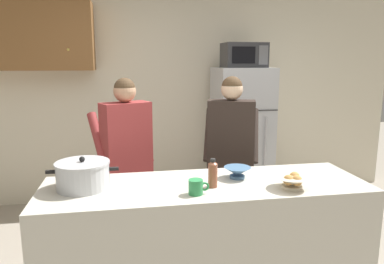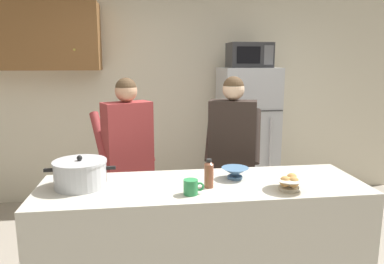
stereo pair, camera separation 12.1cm
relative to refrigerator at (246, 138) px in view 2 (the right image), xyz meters
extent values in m
cube|color=beige|center=(-0.83, 0.45, 0.47)|extent=(6.00, 0.12, 2.60)
cube|color=brown|center=(-2.43, 0.22, 1.18)|extent=(1.47, 0.34, 0.75)
sphere|color=gold|center=(-1.95, 0.05, 1.03)|extent=(0.03, 0.03, 0.03)
cube|color=beige|center=(-0.83, -1.85, -0.37)|extent=(2.19, 0.68, 0.92)
cube|color=#B7BABF|center=(0.00, 0.00, 0.00)|extent=(0.64, 0.64, 1.66)
cube|color=#333333|center=(0.00, -0.32, 0.37)|extent=(0.63, 0.01, 0.01)
cylinder|color=#B2B2B7|center=(0.18, -0.35, -0.08)|extent=(0.02, 0.02, 0.75)
cube|color=#2D2D30|center=(0.00, -0.02, 0.97)|extent=(0.48, 0.36, 0.28)
cube|color=black|center=(-0.06, -0.20, 0.97)|extent=(0.26, 0.01, 0.18)
cube|color=#59595B|center=(0.17, -0.20, 0.97)|extent=(0.11, 0.01, 0.21)
cylinder|color=black|center=(-1.29, -1.02, -0.44)|extent=(0.11, 0.11, 0.78)
cylinder|color=black|center=(-1.42, -1.08, -0.44)|extent=(0.11, 0.11, 0.78)
cube|color=#993333|center=(-1.36, -1.05, 0.26)|extent=(0.45, 0.35, 0.62)
sphere|color=tan|center=(-1.36, -1.05, 0.66)|extent=(0.19, 0.19, 0.19)
sphere|color=#4C3823|center=(-1.36, -1.05, 0.68)|extent=(0.18, 0.18, 0.18)
cylinder|color=#993333|center=(-1.22, -0.85, 0.24)|extent=(0.22, 0.37, 0.47)
cylinder|color=#993333|center=(-1.59, -1.02, 0.24)|extent=(0.22, 0.37, 0.47)
cylinder|color=black|center=(-0.38, -1.12, -0.44)|extent=(0.11, 0.11, 0.78)
cylinder|color=black|center=(-0.51, -1.08, -0.44)|extent=(0.11, 0.11, 0.78)
cube|color=#2D231E|center=(-0.45, -1.10, 0.26)|extent=(0.45, 0.31, 0.62)
sphere|color=beige|center=(-0.45, -1.10, 0.66)|extent=(0.19, 0.19, 0.19)
sphere|color=#4C3823|center=(-0.45, -1.10, 0.69)|extent=(0.18, 0.18, 0.18)
cylinder|color=#2D231E|center=(-0.22, -1.05, 0.24)|extent=(0.19, 0.37, 0.48)
cylinder|color=#2D231E|center=(-0.60, -0.93, 0.24)|extent=(0.19, 0.37, 0.48)
cylinder|color=silver|center=(-1.64, -1.80, 0.17)|extent=(0.34, 0.34, 0.16)
cylinder|color=silver|center=(-1.64, -1.80, 0.26)|extent=(0.35, 0.35, 0.02)
sphere|color=black|center=(-1.64, -1.80, 0.28)|extent=(0.04, 0.04, 0.04)
cube|color=black|center=(-1.83, -1.80, 0.21)|extent=(0.06, 0.02, 0.02)
cube|color=black|center=(-1.44, -1.80, 0.21)|extent=(0.06, 0.02, 0.02)
cylinder|color=#2D8C4C|center=(-0.94, -2.03, 0.14)|extent=(0.09, 0.09, 0.10)
torus|color=#2D8C4C|center=(-0.88, -2.03, 0.14)|extent=(0.06, 0.01, 0.06)
cylinder|color=beige|center=(-0.30, -2.03, 0.10)|extent=(0.13, 0.13, 0.02)
cone|color=beige|center=(-0.30, -2.03, 0.14)|extent=(0.24, 0.24, 0.06)
sphere|color=tan|center=(-0.34, -2.06, 0.16)|extent=(0.07, 0.07, 0.07)
sphere|color=tan|center=(-0.27, -2.00, 0.16)|extent=(0.07, 0.07, 0.07)
sphere|color=tan|center=(-0.29, -2.08, 0.16)|extent=(0.07, 0.07, 0.07)
cylinder|color=#4C7299|center=(-0.59, -1.77, 0.10)|extent=(0.11, 0.11, 0.02)
cone|color=#4C7299|center=(-0.59, -1.77, 0.14)|extent=(0.19, 0.19, 0.06)
cylinder|color=brown|center=(-0.80, -1.92, 0.17)|extent=(0.06, 0.06, 0.16)
cone|color=brown|center=(-0.80, -1.92, 0.26)|extent=(0.06, 0.06, 0.02)
cylinder|color=#262626|center=(-0.80, -1.92, 0.27)|extent=(0.03, 0.03, 0.02)
camera|label=1|loc=(-1.33, -4.14, 0.90)|focal=34.09mm
camera|label=2|loc=(-1.21, -4.16, 0.90)|focal=34.09mm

